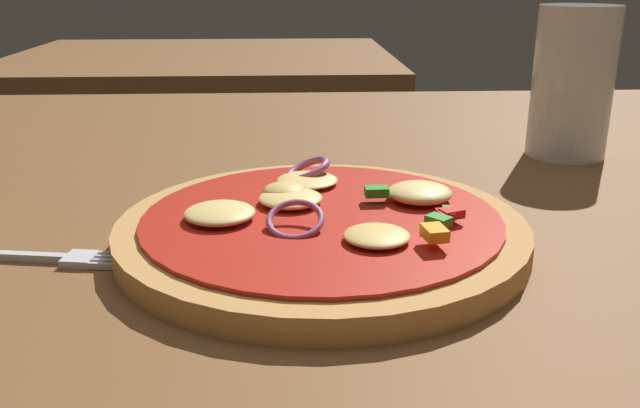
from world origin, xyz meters
name	(u,v)px	position (x,y,z in m)	size (l,w,h in m)	color
dining_table	(255,251)	(0.00, 0.00, 0.02)	(1.36, 1.06, 0.04)	brown
pizza	(322,227)	(0.05, -0.03, 0.05)	(0.26, 0.26, 0.04)	tan
fork	(24,257)	(-0.14, -0.05, 0.04)	(0.17, 0.04, 0.01)	silver
beer_glass	(571,93)	(0.29, 0.17, 0.10)	(0.07, 0.07, 0.14)	silver
background_table	(203,63)	(-0.15, 1.01, 0.02)	(0.78, 0.62, 0.04)	brown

